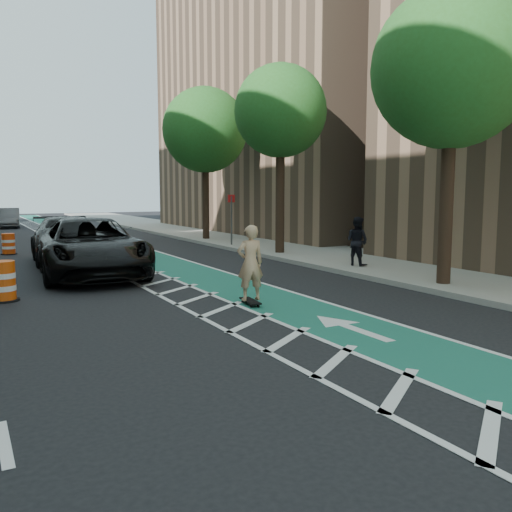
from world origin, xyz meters
TOP-DOWN VIEW (x-y plane):
  - ground at (0.00, 0.00)m, footprint 120.00×120.00m
  - bike_lane at (3.00, 10.00)m, footprint 2.00×90.00m
  - buffer_strip at (1.50, 10.00)m, footprint 1.40×90.00m
  - sidewalk_right at (9.50, 10.00)m, footprint 5.00×90.00m
  - curb_right at (7.05, 10.00)m, footprint 0.12×90.00m
  - building_right_far at (17.50, 20.00)m, footprint 14.00×22.00m
  - tree_r_b at (7.90, 0.00)m, footprint 4.20×4.20m
  - tree_r_c at (7.90, 8.00)m, footprint 4.20×4.20m
  - tree_r_d at (7.90, 16.00)m, footprint 4.20×4.20m
  - sign_post at (7.60, 12.00)m, footprint 0.35×0.08m
  - skateboard at (2.30, 0.12)m, footprint 0.35×0.89m
  - skateboarder at (2.30, 0.12)m, footprint 0.68×0.50m
  - suv_near at (0.00, 6.48)m, footprint 3.40×6.65m
  - suv_far at (-0.12, 9.46)m, footprint 2.66×5.96m
  - car_grey at (-0.45, 32.96)m, footprint 1.91×4.46m
  - pedestrian at (8.12, 3.47)m, footprint 0.80×0.92m
  - barrel_a at (-2.67, 3.35)m, footprint 0.71×0.71m
  - barrel_b at (-1.80, 14.00)m, footprint 0.65×0.65m

SIDE VIEW (x-z plane):
  - ground at x=0.00m, z-range 0.00..0.00m
  - buffer_strip at x=1.50m, z-range 0.00..0.01m
  - bike_lane at x=3.00m, z-range 0.00..0.01m
  - sidewalk_right at x=9.50m, z-range 0.00..0.15m
  - curb_right at x=7.05m, z-range 0.00..0.16m
  - skateboard at x=2.30m, z-range 0.04..0.15m
  - barrel_b at x=-1.80m, z-range -0.02..0.86m
  - barrel_a at x=-2.67m, z-range -0.03..0.94m
  - car_grey at x=-0.45m, z-range 0.00..1.43m
  - suv_far at x=-0.12m, z-range 0.00..1.70m
  - suv_near at x=0.00m, z-range 0.00..1.80m
  - pedestrian at x=8.12m, z-range 0.15..1.78m
  - skateboarder at x=2.30m, z-range 0.12..1.86m
  - sign_post at x=7.60m, z-range 0.11..2.59m
  - tree_r_b at x=7.90m, z-range 1.82..9.72m
  - tree_r_c at x=7.90m, z-range 1.82..9.72m
  - tree_r_d at x=7.90m, z-range 1.82..9.72m
  - building_right_far at x=17.50m, z-range 0.00..19.00m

